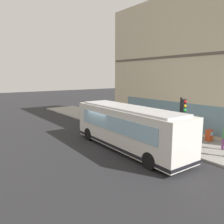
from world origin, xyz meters
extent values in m
plane|color=#262628|center=(0.00, 0.00, 0.00)|extent=(120.00, 120.00, 0.00)
cube|color=gray|center=(4.96, 0.00, 0.07)|extent=(4.71, 40.00, 0.15)
cube|color=beige|center=(10.44, 0.00, 6.29)|extent=(6.26, 16.84, 12.59)
cube|color=brown|center=(7.46, 0.00, 6.92)|extent=(0.36, 16.50, 0.24)
cube|color=slate|center=(7.36, 0.00, 1.60)|extent=(0.12, 11.79, 2.40)
cube|color=silver|center=(0.35, -2.16, 1.60)|extent=(2.83, 10.08, 2.70)
cube|color=silver|center=(0.35, -2.16, 3.01)|extent=(2.42, 9.07, 0.12)
cube|color=#8CB2C6|center=(0.51, 2.82, 2.05)|extent=(2.20, 0.15, 1.20)
cube|color=#8CB2C6|center=(1.62, -2.20, 2.00)|extent=(0.33, 8.20, 1.00)
cube|color=#8CB2C6|center=(-0.92, -2.11, 2.00)|extent=(0.33, 8.20, 1.00)
cube|color=black|center=(0.35, -2.16, 0.43)|extent=(2.87, 10.12, 0.20)
cylinder|color=black|center=(1.62, 1.40, 0.50)|extent=(0.33, 1.01, 1.00)
cylinder|color=black|center=(-0.68, 1.48, 0.50)|extent=(0.33, 1.01, 1.00)
cylinder|color=black|center=(1.38, -5.59, 0.50)|extent=(0.33, 1.01, 1.00)
cylinder|color=black|center=(-0.92, -5.51, 0.50)|extent=(0.33, 1.01, 1.00)
cylinder|color=black|center=(3.00, -4.56, 1.96)|extent=(0.14, 0.14, 3.61)
cube|color=black|center=(3.00, -4.75, 3.21)|extent=(0.32, 0.24, 0.90)
sphere|color=red|center=(3.00, -4.88, 3.49)|extent=(0.20, 0.20, 0.20)
sphere|color=yellow|center=(3.00, -4.88, 3.21)|extent=(0.20, 0.20, 0.20)
sphere|color=green|center=(3.00, -4.88, 2.93)|extent=(0.20, 0.20, 0.20)
cylinder|color=gold|center=(4.18, -2.66, 0.43)|extent=(0.24, 0.24, 0.55)
sphere|color=gold|center=(4.18, -2.66, 0.78)|extent=(0.22, 0.22, 0.22)
cylinder|color=gold|center=(4.18, -2.83, 0.48)|extent=(0.10, 0.12, 0.10)
cylinder|color=gold|center=(4.35, -2.66, 0.48)|extent=(0.12, 0.10, 0.10)
cylinder|color=#8C3F8C|center=(5.27, -6.48, 0.55)|extent=(0.14, 0.14, 0.80)
cylinder|color=#B23338|center=(5.04, -3.08, 0.56)|extent=(0.14, 0.14, 0.82)
cylinder|color=#B23338|center=(4.96, -3.23, 0.56)|extent=(0.14, 0.14, 0.82)
cylinder|color=gold|center=(5.00, -3.15, 1.30)|extent=(0.32, 0.32, 0.65)
sphere|color=#9E704C|center=(5.00, -3.15, 1.73)|extent=(0.22, 0.22, 0.22)
cylinder|color=#8C3F8C|center=(6.76, 8.72, 0.56)|extent=(0.14, 0.14, 0.81)
cylinder|color=#8C3F8C|center=(6.74, 8.54, 0.56)|extent=(0.14, 0.14, 0.81)
cylinder|color=#8C3F8C|center=(6.75, 8.63, 1.28)|extent=(0.32, 0.32, 0.64)
sphere|color=#9E704C|center=(6.75, 8.63, 1.72)|extent=(0.22, 0.22, 0.22)
cube|color=#BF3F19|center=(6.46, -4.80, 0.60)|extent=(0.44, 0.40, 0.90)
cube|color=#8CB2C6|center=(6.46, -5.01, 0.78)|extent=(0.35, 0.03, 0.30)
camera|label=1|loc=(-9.67, -13.72, 5.22)|focal=35.57mm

